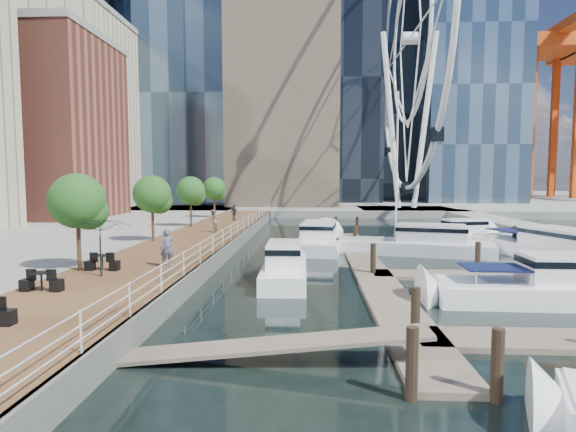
% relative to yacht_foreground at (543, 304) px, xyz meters
% --- Properties ---
extents(ground, '(520.00, 520.00, 0.00)m').
position_rel_yacht_foreground_xyz_m(ground, '(-9.48, -2.76, 0.00)').
color(ground, black).
rests_on(ground, ground).
extents(boardwalk, '(6.00, 60.00, 1.00)m').
position_rel_yacht_foreground_xyz_m(boardwalk, '(-18.48, 12.24, 0.50)').
color(boardwalk, brown).
rests_on(boardwalk, ground).
extents(seawall, '(0.25, 60.00, 1.00)m').
position_rel_yacht_foreground_xyz_m(seawall, '(-15.48, 12.24, 0.50)').
color(seawall, '#595954').
rests_on(seawall, ground).
extents(land_far, '(200.00, 114.00, 1.00)m').
position_rel_yacht_foreground_xyz_m(land_far, '(-9.48, 99.24, 0.50)').
color(land_far, gray).
rests_on(land_far, ground).
extents(breakwater, '(4.00, 60.00, 1.00)m').
position_rel_yacht_foreground_xyz_m(breakwater, '(10.52, 17.24, 0.50)').
color(breakwater, gray).
rests_on(breakwater, ground).
extents(pier, '(14.00, 12.00, 1.00)m').
position_rel_yacht_foreground_xyz_m(pier, '(4.52, 49.24, 0.50)').
color(pier, gray).
rests_on(pier, ground).
extents(railing, '(0.10, 60.00, 1.05)m').
position_rel_yacht_foreground_xyz_m(railing, '(-15.58, 12.24, 1.52)').
color(railing, white).
rests_on(railing, boardwalk).
extents(floating_docks, '(16.00, 34.00, 2.60)m').
position_rel_yacht_foreground_xyz_m(floating_docks, '(-1.51, 7.22, 0.49)').
color(floating_docks, '#6D6051').
rests_on(floating_docks, ground).
extents(ferris_wheel, '(5.80, 45.60, 47.80)m').
position_rel_yacht_foreground_xyz_m(ferris_wheel, '(4.52, 49.24, 25.92)').
color(ferris_wheel, white).
rests_on(ferris_wheel, ground).
extents(street_trees, '(2.60, 42.60, 4.60)m').
position_rel_yacht_foreground_xyz_m(street_trees, '(-20.88, 11.24, 4.29)').
color(street_trees, '#3F2B1C').
rests_on(street_trees, ground).
extents(cafe_tables, '(2.50, 13.70, 0.74)m').
position_rel_yacht_foreground_xyz_m(cafe_tables, '(-19.88, -4.76, 1.37)').
color(cafe_tables, black).
rests_on(cafe_tables, ground).
extents(yacht_foreground, '(10.01, 2.95, 2.15)m').
position_rel_yacht_foreground_xyz_m(yacht_foreground, '(0.00, 0.00, 0.00)').
color(yacht_foreground, white).
rests_on(yacht_foreground, ground).
extents(pedestrian_near, '(0.81, 0.69, 1.87)m').
position_rel_yacht_foreground_xyz_m(pedestrian_near, '(-16.98, 2.30, 1.93)').
color(pedestrian_near, '#51566D').
rests_on(pedestrian_near, boardwalk).
extents(pedestrian_mid, '(0.75, 0.95, 1.88)m').
position_rel_yacht_foreground_xyz_m(pedestrian_mid, '(-17.87, 16.78, 1.94)').
color(pedestrian_mid, '#846F5B').
rests_on(pedestrian_mid, boardwalk).
extents(pedestrian_far, '(1.06, 0.94, 1.73)m').
position_rel_yacht_foreground_xyz_m(pedestrian_far, '(-17.95, 27.42, 1.86)').
color(pedestrian_far, '#353742').
rests_on(pedestrian_far, boardwalk).
extents(moored_yachts, '(22.15, 34.87, 11.50)m').
position_rel_yacht_foreground_xyz_m(moored_yachts, '(-2.20, 11.58, 0.00)').
color(moored_yachts, white).
rests_on(moored_yachts, ground).
extents(cafe_seating, '(3.59, 15.61, 2.65)m').
position_rel_yacht_foreground_xyz_m(cafe_seating, '(-19.32, -5.77, 2.21)').
color(cafe_seating, '#0E3512').
rests_on(cafe_seating, ground).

